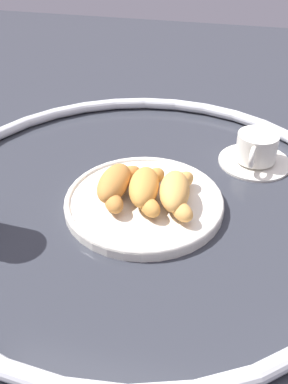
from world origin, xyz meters
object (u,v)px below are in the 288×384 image
(croissant_small, at_px, (146,188))
(croissant_extra, at_px, (177,192))
(coffee_cup_near, at_px, (256,151))
(croissant_large, at_px, (116,184))
(pastry_plate, at_px, (144,202))

(croissant_small, distance_m, croissant_extra, 0.05)
(croissant_extra, xyz_separation_m, coffee_cup_near, (-0.18, 0.12, -0.01))
(croissant_large, height_order, croissant_extra, same)
(pastry_plate, relative_size, croissant_large, 1.91)
(croissant_extra, height_order, coffee_cup_near, same)
(pastry_plate, distance_m, croissant_large, 0.05)
(pastry_plate, xyz_separation_m, croissant_small, (-0.00, 0.00, 0.03))
(croissant_extra, bearing_deg, croissant_large, -89.89)
(croissant_large, height_order, croissant_small, same)
(croissant_small, relative_size, croissant_extra, 1.00)
(pastry_plate, xyz_separation_m, coffee_cup_near, (-0.18, 0.17, 0.02))
(croissant_extra, bearing_deg, coffee_cup_near, 145.96)
(pastry_plate, bearing_deg, coffee_cup_near, 135.86)
(pastry_plate, relative_size, croissant_extra, 1.93)
(coffee_cup_near, bearing_deg, croissant_large, -50.91)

